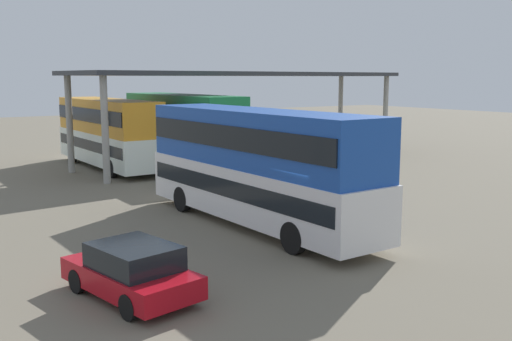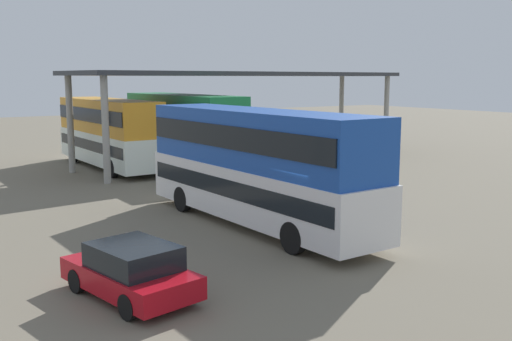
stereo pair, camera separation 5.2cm
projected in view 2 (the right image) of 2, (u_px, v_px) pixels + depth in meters
The scene contains 6 objects.
ground_plane at pixel (312, 244), 18.77m from camera, with size 140.00×140.00×0.00m, color #6E6655.
double_decker_main at pixel (256, 163), 20.84m from camera, with size 2.89×11.38×4.16m.
parked_hatchback at pixel (131, 271), 14.12m from camera, with size 2.43×4.03×1.35m.
double_decker_near_canopy at pixel (108, 130), 34.27m from camera, with size 2.66×11.02×4.03m.
double_decker_mid_row at pixel (183, 128), 34.64m from camera, with size 2.73×11.15×4.29m.
depot_canopy at pixel (250, 77), 37.49m from camera, with size 23.96×8.29×5.63m.
Camera 2 is at (-11.43, -14.23, 5.27)m, focal length 41.15 mm.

